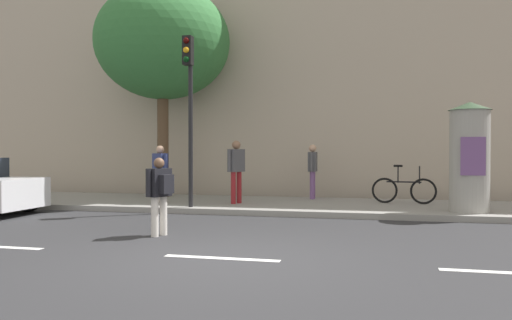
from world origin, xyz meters
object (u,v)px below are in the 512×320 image
(bicycle_leaning, at_px, (404,190))
(poster_column, at_px, (470,156))
(pedestrian_in_light_jacket, at_px, (236,166))
(pedestrian_near_pole, at_px, (160,189))
(pedestrian_with_bag, at_px, (160,169))
(traffic_light, at_px, (189,93))
(pedestrian_tallest, at_px, (313,167))
(street_tree, at_px, (163,43))

(bicycle_leaning, bearing_deg, poster_column, -49.72)
(pedestrian_in_light_jacket, bearing_deg, pedestrian_near_pole, -91.86)
(pedestrian_with_bag, bearing_deg, poster_column, -2.31)
(poster_column, height_order, pedestrian_near_pole, poster_column)
(traffic_light, distance_m, pedestrian_near_pole, 4.29)
(poster_column, relative_size, bicycle_leaning, 1.51)
(pedestrian_near_pole, bearing_deg, traffic_light, 102.18)
(pedestrian_in_light_jacket, height_order, pedestrian_with_bag, pedestrian_in_light_jacket)
(traffic_light, distance_m, pedestrian_tallest, 4.70)
(poster_column, relative_size, pedestrian_with_bag, 1.63)
(pedestrian_in_light_jacket, height_order, bicycle_leaning, pedestrian_in_light_jacket)
(street_tree, xyz_separation_m, bicycle_leaning, (7.49, -0.49, -4.60))
(poster_column, distance_m, street_tree, 9.89)
(street_tree, relative_size, pedestrian_in_light_jacket, 3.87)
(traffic_light, bearing_deg, pedestrian_tallest, 48.11)
(street_tree, relative_size, pedestrian_with_bag, 4.19)
(traffic_light, bearing_deg, pedestrian_with_bag, 142.70)
(poster_column, xyz_separation_m, pedestrian_tallest, (-4.12, 2.56, -0.35))
(street_tree, xyz_separation_m, pedestrian_in_light_jacket, (2.90, -1.55, -3.93))
(street_tree, bearing_deg, pedestrian_with_bag, -68.48)
(pedestrian_with_bag, relative_size, bicycle_leaning, 0.93)
(pedestrian_near_pole, distance_m, pedestrian_in_light_jacket, 4.84)
(pedestrian_near_pole, relative_size, pedestrian_tallest, 0.89)
(poster_column, distance_m, pedestrian_in_light_jacket, 6.08)
(pedestrian_in_light_jacket, bearing_deg, poster_column, -6.07)
(poster_column, bearing_deg, pedestrian_tallest, 148.17)
(pedestrian_in_light_jacket, xyz_separation_m, bicycle_leaning, (4.59, 1.06, -0.67))
(poster_column, bearing_deg, bicycle_leaning, 130.28)
(poster_column, height_order, pedestrian_in_light_jacket, poster_column)
(poster_column, relative_size, pedestrian_near_pole, 1.78)
(pedestrian_in_light_jacket, bearing_deg, pedestrian_with_bag, -171.83)
(pedestrian_with_bag, bearing_deg, pedestrian_near_pole, -65.97)
(traffic_light, relative_size, poster_column, 1.67)
(poster_column, relative_size, pedestrian_in_light_jacket, 1.50)
(street_tree, distance_m, pedestrian_tallest, 6.27)
(pedestrian_in_light_jacket, xyz_separation_m, pedestrian_tallest, (1.92, 1.91, -0.06))
(pedestrian_in_light_jacket, height_order, pedestrian_tallest, pedestrian_in_light_jacket)
(pedestrian_with_bag, bearing_deg, street_tree, 111.52)
(street_tree, height_order, bicycle_leaning, street_tree)
(traffic_light, height_order, pedestrian_near_pole, traffic_light)
(pedestrian_near_pole, bearing_deg, street_tree, 113.30)
(pedestrian_near_pole, height_order, pedestrian_with_bag, pedestrian_with_bag)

